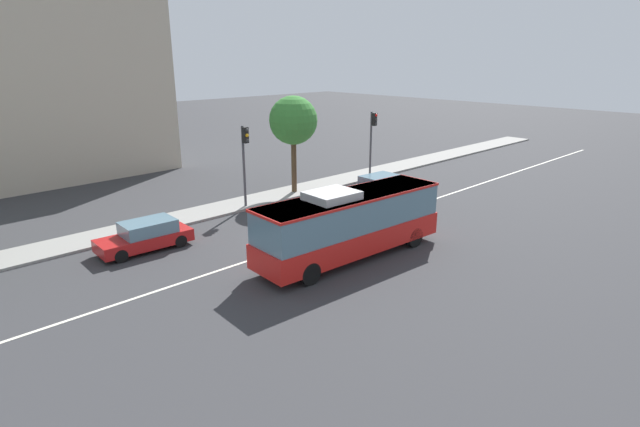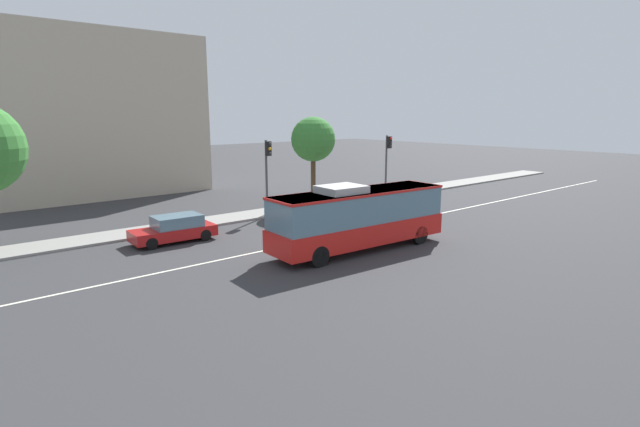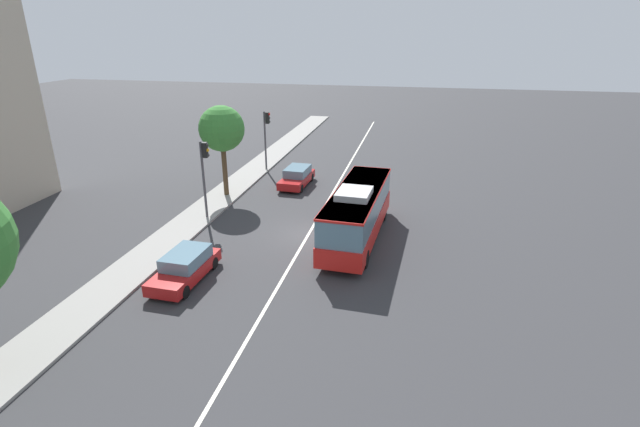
{
  "view_description": "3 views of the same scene",
  "coord_description": "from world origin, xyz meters",
  "px_view_note": "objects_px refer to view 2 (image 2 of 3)",
  "views": [
    {
      "loc": [
        -16.6,
        -18.16,
        9.27
      ],
      "look_at": [
        -0.77,
        -1.59,
        2.02
      ],
      "focal_mm": 28.18,
      "sensor_mm": 36.0,
      "label": 1
    },
    {
      "loc": [
        -17.54,
        -20.54,
        6.95
      ],
      "look_at": [
        -0.9,
        -0.8,
        1.68
      ],
      "focal_mm": 27.6,
      "sensor_mm": 36.0,
      "label": 2
    },
    {
      "loc": [
        -25.58,
        -6.2,
        11.74
      ],
      "look_at": [
        -2.14,
        -1.17,
        2.28
      ],
      "focal_mm": 26.41,
      "sensor_mm": 36.0,
      "label": 3
    }
  ],
  "objects_px": {
    "traffic_light_mid_block": "(268,165)",
    "street_tree_kerbside_centre": "(313,140)",
    "sedan_red": "(175,229)",
    "sedan_red_ahead": "(390,200)",
    "transit_bus": "(359,216)",
    "traffic_light_near_corner": "(388,156)"
  },
  "relations": [
    {
      "from": "traffic_light_mid_block",
      "to": "street_tree_kerbside_centre",
      "type": "relative_size",
      "value": 0.77
    },
    {
      "from": "transit_bus",
      "to": "sedan_red_ahead",
      "type": "distance_m",
      "value": 11.16
    },
    {
      "from": "sedan_red_ahead",
      "to": "street_tree_kerbside_centre",
      "type": "relative_size",
      "value": 0.68
    },
    {
      "from": "sedan_red",
      "to": "street_tree_kerbside_centre",
      "type": "xyz_separation_m",
      "value": [
        12.29,
        2.96,
        4.32
      ]
    },
    {
      "from": "sedan_red",
      "to": "street_tree_kerbside_centre",
      "type": "height_order",
      "value": "street_tree_kerbside_centre"
    },
    {
      "from": "sedan_red",
      "to": "traffic_light_mid_block",
      "type": "bearing_deg",
      "value": -161.2
    },
    {
      "from": "transit_bus",
      "to": "traffic_light_mid_block",
      "type": "height_order",
      "value": "traffic_light_mid_block"
    },
    {
      "from": "transit_bus",
      "to": "sedan_red_ahead",
      "type": "relative_size",
      "value": 2.21
    },
    {
      "from": "sedan_red_ahead",
      "to": "traffic_light_mid_block",
      "type": "xyz_separation_m",
      "value": [
        -8.09,
        3.87,
        2.84
      ]
    },
    {
      "from": "sedan_red_ahead",
      "to": "traffic_light_mid_block",
      "type": "bearing_deg",
      "value": -22.84
    },
    {
      "from": "traffic_light_mid_block",
      "to": "street_tree_kerbside_centre",
      "type": "bearing_deg",
      "value": 95.32
    },
    {
      "from": "traffic_light_mid_block",
      "to": "transit_bus",
      "type": "bearing_deg",
      "value": -9.66
    },
    {
      "from": "street_tree_kerbside_centre",
      "to": "traffic_light_near_corner",
      "type": "bearing_deg",
      "value": -7.48
    },
    {
      "from": "transit_bus",
      "to": "traffic_light_near_corner",
      "type": "relative_size",
      "value": 1.95
    },
    {
      "from": "sedan_red_ahead",
      "to": "traffic_light_mid_block",
      "type": "relative_size",
      "value": 0.88
    },
    {
      "from": "transit_bus",
      "to": "sedan_red",
      "type": "distance_m",
      "value": 10.18
    },
    {
      "from": "sedan_red",
      "to": "sedan_red_ahead",
      "type": "bearing_deg",
      "value": 176.64
    },
    {
      "from": "transit_bus",
      "to": "sedan_red",
      "type": "relative_size",
      "value": 2.22
    },
    {
      "from": "traffic_light_mid_block",
      "to": "street_tree_kerbside_centre",
      "type": "xyz_separation_m",
      "value": [
        4.51,
        0.65,
        1.48
      ]
    },
    {
      "from": "transit_bus",
      "to": "traffic_light_mid_block",
      "type": "relative_size",
      "value": 1.95
    },
    {
      "from": "sedan_red",
      "to": "traffic_light_near_corner",
      "type": "height_order",
      "value": "traffic_light_near_corner"
    },
    {
      "from": "sedan_red",
      "to": "sedan_red_ahead",
      "type": "height_order",
      "value": "same"
    }
  ]
}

